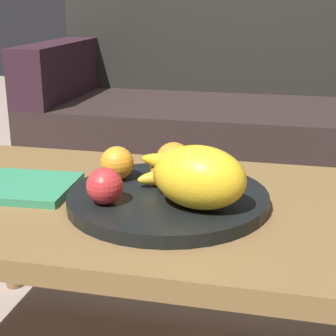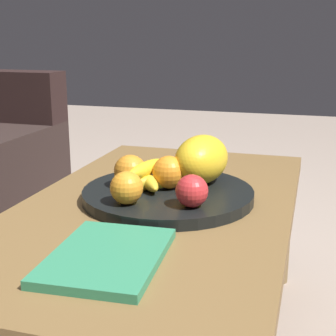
# 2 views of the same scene
# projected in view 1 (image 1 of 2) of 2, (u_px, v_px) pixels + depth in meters

# --- Properties ---
(coffee_table) EXTENTS (1.06, 0.60, 0.41)m
(coffee_table) POSITION_uv_depth(u_px,v_px,m) (157.00, 221.00, 1.07)
(coffee_table) COLOR brown
(coffee_table) RESTS_ON ground_plane
(couch) EXTENTS (1.70, 0.70, 0.90)m
(couch) POSITION_uv_depth(u_px,v_px,m) (254.00, 124.00, 2.11)
(couch) COLOR #2D211E
(couch) RESTS_ON ground_plane
(fruit_bowl) EXTENTS (0.39, 0.39, 0.03)m
(fruit_bowl) POSITION_uv_depth(u_px,v_px,m) (168.00, 198.00, 1.03)
(fruit_bowl) COLOR black
(fruit_bowl) RESTS_ON coffee_table
(melon_large_front) EXTENTS (0.19, 0.15, 0.11)m
(melon_large_front) POSITION_uv_depth(u_px,v_px,m) (200.00, 177.00, 0.94)
(melon_large_front) COLOR yellow
(melon_large_front) RESTS_ON fruit_bowl
(orange_front) EXTENTS (0.08, 0.08, 0.08)m
(orange_front) POSITION_uv_depth(u_px,v_px,m) (174.00, 160.00, 1.10)
(orange_front) COLOR orange
(orange_front) RESTS_ON fruit_bowl
(orange_left) EXTENTS (0.07, 0.07, 0.07)m
(orange_left) POSITION_uv_depth(u_px,v_px,m) (117.00, 163.00, 1.09)
(orange_left) COLOR orange
(orange_left) RESTS_ON fruit_bowl
(orange_right) EXTENTS (0.08, 0.08, 0.08)m
(orange_right) POSITION_uv_depth(u_px,v_px,m) (172.00, 174.00, 1.02)
(orange_right) COLOR orange
(orange_right) RESTS_ON fruit_bowl
(apple_front) EXTENTS (0.07, 0.07, 0.07)m
(apple_front) POSITION_uv_depth(u_px,v_px,m) (105.00, 186.00, 0.96)
(apple_front) COLOR red
(apple_front) RESTS_ON fruit_bowl
(banana_bunch) EXTENTS (0.15, 0.15, 0.06)m
(banana_bunch) POSITION_uv_depth(u_px,v_px,m) (170.00, 172.00, 1.07)
(banana_bunch) COLOR gold
(banana_bunch) RESTS_ON fruit_bowl
(magazine) EXTENTS (0.26, 0.19, 0.02)m
(magazine) POSITION_uv_depth(u_px,v_px,m) (14.00, 186.00, 1.11)
(magazine) COLOR #348C61
(magazine) RESTS_ON coffee_table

